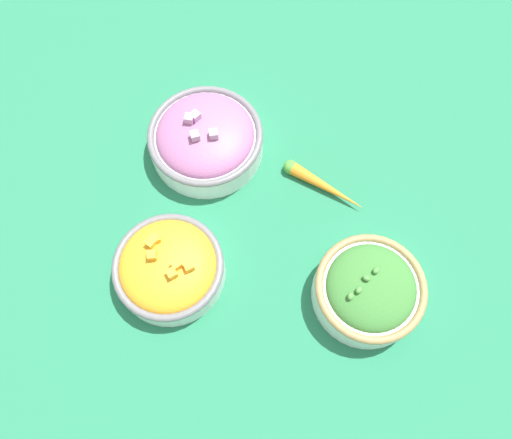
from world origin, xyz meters
name	(u,v)px	position (x,y,z in m)	size (l,w,h in m)	color
ground_plane	(256,226)	(0.00, 0.00, 0.00)	(3.00, 3.00, 0.00)	#23704C
bowl_broccoli	(369,290)	(0.20, -0.02, 0.04)	(0.16, 0.16, 0.08)	white
bowl_red_onion	(206,138)	(-0.14, 0.08, 0.04)	(0.19, 0.19, 0.08)	white
bowl_squash	(169,267)	(-0.08, -0.13, 0.03)	(0.17, 0.17, 0.08)	white
loose_carrot	(320,184)	(0.06, 0.11, 0.01)	(0.15, 0.03, 0.02)	orange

